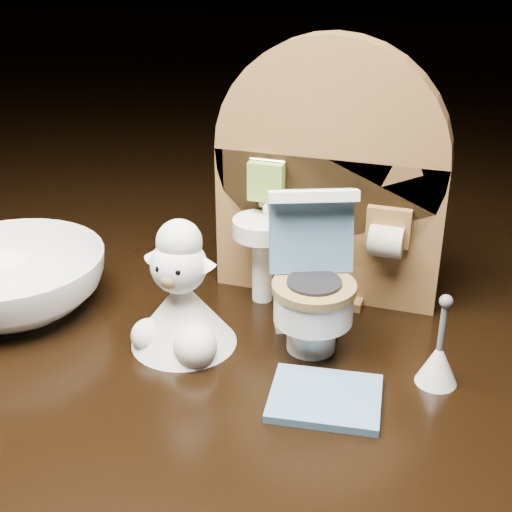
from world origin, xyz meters
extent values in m
cube|color=black|center=(0.00, 0.00, -0.05)|extent=(2.50, 2.50, 0.10)
cube|color=brown|center=(0.00, 0.07, 0.04)|extent=(0.13, 0.02, 0.09)
cylinder|color=brown|center=(0.00, 0.07, 0.09)|extent=(0.13, 0.02, 0.13)
cube|color=brown|center=(0.00, 0.07, 0.00)|extent=(0.05, 0.04, 0.01)
cylinder|color=white|center=(-0.03, 0.05, 0.02)|extent=(0.01, 0.01, 0.04)
cylinder|color=white|center=(-0.03, 0.04, 0.05)|extent=(0.03, 0.03, 0.01)
cylinder|color=silver|center=(-0.03, 0.05, 0.06)|extent=(0.00, 0.00, 0.01)
cube|color=olive|center=(-0.03, 0.05, 0.07)|extent=(0.02, 0.01, 0.02)
cube|color=brown|center=(0.04, 0.06, 0.05)|extent=(0.02, 0.01, 0.02)
cylinder|color=beige|center=(0.04, 0.05, 0.05)|extent=(0.02, 0.02, 0.02)
cylinder|color=white|center=(0.01, 0.00, 0.01)|extent=(0.03, 0.03, 0.02)
cylinder|color=white|center=(0.01, 0.00, 0.03)|extent=(0.04, 0.04, 0.02)
cylinder|color=olive|center=(0.01, 0.00, 0.04)|extent=(0.04, 0.04, 0.00)
cube|color=white|center=(0.00, 0.03, 0.03)|extent=(0.04, 0.03, 0.05)
cube|color=teal|center=(0.00, 0.02, 0.06)|extent=(0.04, 0.03, 0.04)
cube|color=white|center=(0.00, 0.01, 0.08)|extent=(0.04, 0.02, 0.01)
cylinder|color=#9FBD27|center=(0.01, 0.03, 0.06)|extent=(0.01, 0.01, 0.01)
cube|color=teal|center=(0.02, -0.04, 0.00)|extent=(0.06, 0.05, 0.00)
cone|color=white|center=(0.07, -0.01, 0.01)|extent=(0.02, 0.02, 0.02)
cylinder|color=#59595B|center=(0.07, -0.01, 0.03)|extent=(0.00, 0.00, 0.03)
sphere|color=#59595B|center=(0.07, -0.01, 0.04)|extent=(0.01, 0.01, 0.01)
cone|color=silver|center=(-0.06, -0.01, 0.02)|extent=(0.06, 0.06, 0.04)
sphere|color=silver|center=(-0.05, -0.03, 0.01)|extent=(0.02, 0.02, 0.02)
sphere|color=silver|center=(-0.07, -0.02, 0.01)|extent=(0.02, 0.02, 0.02)
sphere|color=white|center=(-0.06, -0.01, 0.05)|extent=(0.03, 0.03, 0.03)
sphere|color=olive|center=(-0.06, -0.02, 0.04)|extent=(0.01, 0.01, 0.01)
sphere|color=silver|center=(-0.06, -0.01, 0.06)|extent=(0.02, 0.02, 0.02)
cone|color=white|center=(-0.07, -0.01, 0.05)|extent=(0.01, 0.01, 0.01)
cone|color=white|center=(-0.05, -0.01, 0.05)|extent=(0.01, 0.01, 0.01)
sphere|color=black|center=(-0.06, -0.02, 0.05)|extent=(0.00, 0.00, 0.00)
sphere|color=black|center=(-0.05, -0.02, 0.05)|extent=(0.00, 0.00, 0.00)
imported|color=white|center=(-0.17, -0.01, 0.02)|extent=(0.14, 0.14, 0.03)
camera|label=1|loc=(0.08, -0.30, 0.21)|focal=50.00mm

